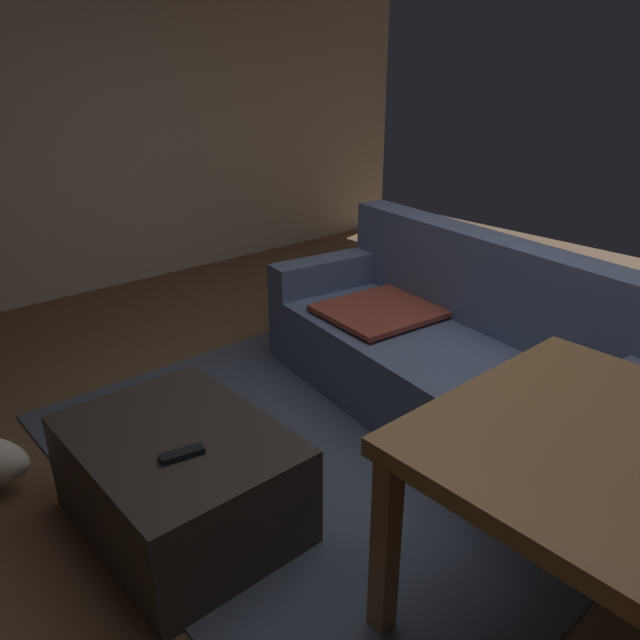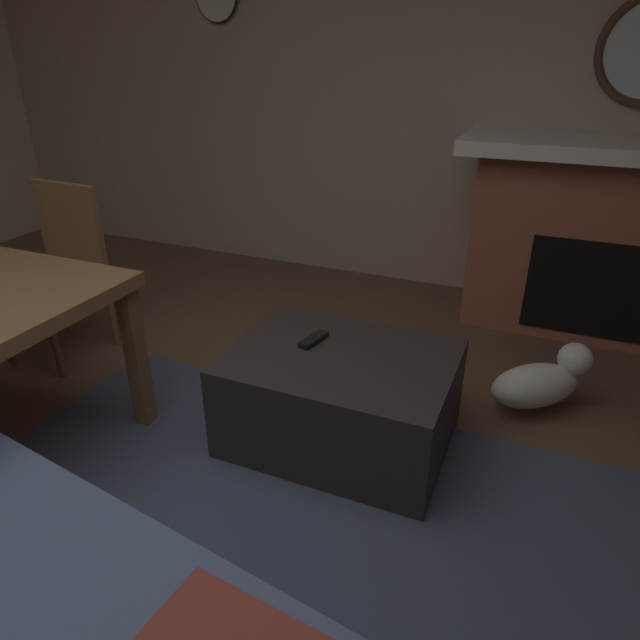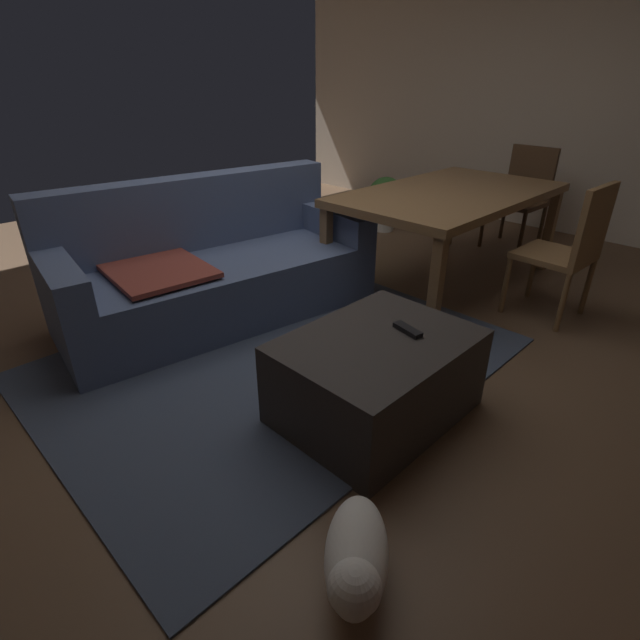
{
  "view_description": "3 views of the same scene",
  "coord_description": "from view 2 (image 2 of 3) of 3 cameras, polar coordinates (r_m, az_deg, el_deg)",
  "views": [
    {
      "loc": [
        1.41,
        -1.93,
        1.73
      ],
      "look_at": [
        0.18,
        -0.85,
        1.04
      ],
      "focal_mm": 34.19,
      "sensor_mm": 36.0,
      "label": 1
    },
    {
      "loc": [
        -1.14,
        0.83,
        1.57
      ],
      "look_at": [
        -0.3,
        -1.12,
        0.53
      ],
      "focal_mm": 31.11,
      "sensor_mm": 36.0,
      "label": 2
    },
    {
      "loc": [
        -2.02,
        -2.23,
        1.54
      ],
      "look_at": [
        -0.62,
        -0.83,
        0.52
      ],
      "focal_mm": 26.99,
      "sensor_mm": 36.0,
      "label": 3
    }
  ],
  "objects": [
    {
      "name": "wall_back_fireplace_side",
      "position": [
        4.08,
        7.44,
        22.07
      ],
      "size": [
        7.33,
        0.12,
        2.6
      ],
      "primitive_type": "cube",
      "color": "#B7A893",
      "rests_on": "ground"
    },
    {
      "name": "ottoman_coffee_table",
      "position": [
        2.41,
        2.14,
        -8.07
      ],
      "size": [
        0.92,
        0.69,
        0.43
      ],
      "primitive_type": "cube",
      "color": "#2D2826",
      "rests_on": "ground"
    },
    {
      "name": "dining_chair_south",
      "position": [
        3.37,
        -25.15,
        5.53
      ],
      "size": [
        0.46,
        0.46,
        0.93
      ],
      "color": "brown",
      "rests_on": "ground"
    },
    {
      "name": "area_rug",
      "position": [
        2.05,
        -6.13,
        -23.67
      ],
      "size": [
        2.6,
        2.0,
        0.01
      ],
      "primitive_type": "cube",
      "color": "#3D475B",
      "rests_on": "ground"
    },
    {
      "name": "tv_remote",
      "position": [
        2.39,
        -0.67,
        -2.05
      ],
      "size": [
        0.08,
        0.17,
        0.02
      ],
      "primitive_type": "cube",
      "rotation": [
        0.0,
        0.0,
        -0.2
      ],
      "color": "black",
      "rests_on": "ottoman_coffee_table"
    },
    {
      "name": "small_dog",
      "position": [
        2.8,
        21.77,
        -5.87
      ],
      "size": [
        0.47,
        0.43,
        0.3
      ],
      "color": "silver",
      "rests_on": "ground"
    },
    {
      "name": "fireplace",
      "position": [
        3.69,
        28.08,
        7.32
      ],
      "size": [
        1.82,
        0.76,
        1.13
      ],
      "color": "#9E5642",
      "rests_on": "ground"
    },
    {
      "name": "floor",
      "position": [
        2.11,
        -22.13,
        -24.52
      ],
      "size": [
        8.32,
        8.32,
        0.0
      ],
      "primitive_type": "plane",
      "color": "brown"
    }
  ]
}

